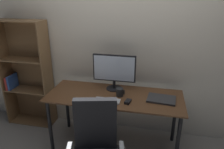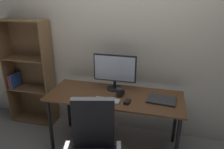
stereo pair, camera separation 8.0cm
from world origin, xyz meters
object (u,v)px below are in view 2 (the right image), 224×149
object	(u,v)px
monitor	(115,70)
mouse	(127,102)
desk	(114,102)
keyboard	(107,100)
laptop	(161,100)
coffee_mug	(120,92)
bookshelf	(30,73)

from	to	relation	value
monitor	mouse	xyz separation A→B (m)	(0.23, -0.33, -0.24)
desk	keyboard	distance (m)	0.20
laptop	monitor	bearing A→B (deg)	169.17
desk	monitor	distance (m)	0.39
keyboard	coffee_mug	world-z (taller)	coffee_mug
mouse	coffee_mug	size ratio (longest dim) A/B	0.93
desk	keyboard	xyz separation A→B (m)	(-0.05, -0.16, 0.10)
keyboard	mouse	xyz separation A→B (m)	(0.23, 0.01, 0.01)
keyboard	bookshelf	size ratio (longest dim) A/B	0.19
desk	bookshelf	bearing A→B (deg)	166.89
coffee_mug	bookshelf	distance (m)	1.49
desk	coffee_mug	world-z (taller)	coffee_mug
monitor	bookshelf	bearing A→B (deg)	173.94
coffee_mug	bookshelf	xyz separation A→B (m)	(-1.45, 0.33, -0.01)
mouse	laptop	size ratio (longest dim) A/B	0.30
mouse	bookshelf	world-z (taller)	bookshelf
monitor	keyboard	bearing A→B (deg)	-91.32
keyboard	coffee_mug	distance (m)	0.20
desk	mouse	world-z (taller)	mouse
coffee_mug	laptop	size ratio (longest dim) A/B	0.32
laptop	mouse	bearing A→B (deg)	-151.51
monitor	coffee_mug	size ratio (longest dim) A/B	5.25
keyboard	bookshelf	bearing A→B (deg)	160.54
monitor	mouse	bearing A→B (deg)	-55.66
mouse	bookshelf	size ratio (longest dim) A/B	0.06
desk	laptop	distance (m)	0.56
monitor	bookshelf	world-z (taller)	bookshelf
coffee_mug	desk	bearing A→B (deg)	176.19
monitor	bookshelf	xyz separation A→B (m)	(-1.34, 0.14, -0.22)
keyboard	laptop	distance (m)	0.63
desk	mouse	xyz separation A→B (m)	(0.19, -0.15, 0.10)
keyboard	desk	bearing A→B (deg)	73.52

